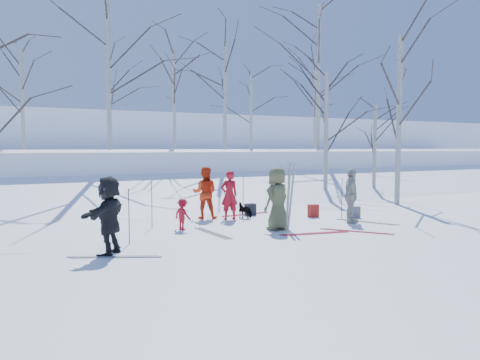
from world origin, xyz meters
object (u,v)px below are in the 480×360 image
skier_cream_east (351,196)px  dog (245,210)px  skier_red_north (229,195)px  backpack_red (313,211)px  skier_red_seated (183,214)px  backpack_dark (250,209)px  skier_redor_behind (205,193)px  skier_grey_west (109,215)px  skier_olive_center (277,199)px  backpack_grey (355,212)px

skier_cream_east → dog: 3.40m
skier_red_north → backpack_red: 2.88m
backpack_red → dog: bearing=158.9°
skier_red_north → dog: skier_red_north is taller
skier_red_seated → backpack_red: bearing=-110.1°
skier_red_north → backpack_dark: size_ratio=3.91×
skier_redor_behind → skier_grey_west: 5.39m
skier_red_north → skier_cream_east: skier_cream_east is taller
skier_red_seated → skier_red_north: bearing=-84.5°
skier_olive_center → skier_redor_behind: bearing=-91.7°
skier_grey_west → dog: (5.06, 3.15, -0.59)m
backpack_red → backpack_grey: size_ratio=1.11×
backpack_dark → skier_cream_east: bearing=-55.8°
skier_grey_west → dog: skier_grey_west is taller
skier_olive_center → backpack_dark: 2.97m
skier_olive_center → dog: size_ratio=2.88×
skier_olive_center → skier_cream_east: (2.63, -0.04, -0.04)m
dog → backpack_dark: 0.69m
dog → backpack_red: bearing=135.5°
skier_olive_center → backpack_dark: (0.70, 2.81, -0.68)m
skier_red_seated → skier_grey_west: size_ratio=0.52×
skier_olive_center → backpack_dark: size_ratio=4.40×
backpack_grey → skier_olive_center: bearing=-168.8°
dog → skier_grey_west: bearing=8.6°
skier_red_seated → backpack_grey: skier_red_seated is taller
skier_red_seated → skier_redor_behind: bearing=-63.5°
skier_olive_center → backpack_grey: size_ratio=4.63×
skier_red_seated → skier_grey_west: skier_grey_west is taller
skier_cream_east → backpack_grey: bearing=9.3°
skier_red_north → skier_cream_east: size_ratio=0.93×
skier_cream_east → skier_grey_west: bearing=154.0°
dog → backpack_dark: bearing=-156.2°
skier_redor_behind → skier_grey_west: skier_grey_west is taller
skier_cream_east → dog: skier_cream_east is taller
skier_grey_west → backpack_grey: bearing=139.2°
backpack_red → backpack_grey: 1.35m
skier_olive_center → skier_red_seated: bearing=-47.0°
skier_red_north → backpack_grey: size_ratio=4.12×
skier_red_seated → dog: skier_red_seated is taller
skier_olive_center → skier_cream_east: skier_olive_center is taller
skier_red_north → dog: 0.78m
skier_cream_east → backpack_dark: (-1.93, 2.84, -0.64)m
backpack_dark → skier_red_north: bearing=-155.2°
skier_olive_center → backpack_red: size_ratio=4.19×
skier_red_seated → backpack_grey: (5.80, -0.53, -0.25)m
dog → skier_red_seated: bearing=-0.5°
skier_red_north → skier_grey_west: 5.49m
skier_redor_behind → skier_cream_east: bearing=171.0°
skier_redor_behind → skier_red_seated: skier_redor_behind is taller
dog → skier_redor_behind: bearing=-49.9°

